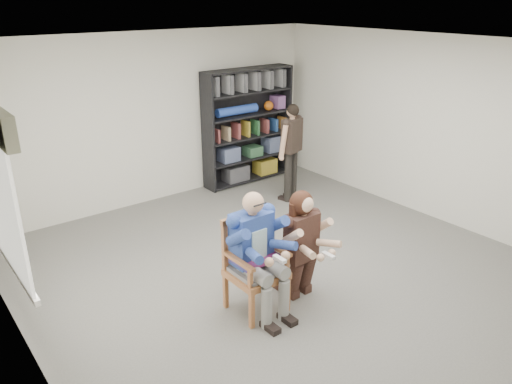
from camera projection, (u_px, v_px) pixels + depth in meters
room_shell at (302, 175)px, 5.69m from camera, size 6.00×7.00×2.80m
floor at (298, 281)px, 6.20m from camera, size 6.00×7.00×0.01m
armchair at (256, 267)px, 5.45m from camera, size 0.64×0.61×1.09m
seated_man at (256, 253)px, 5.39m from camera, size 0.62×0.85×1.42m
kneeling_woman at (303, 247)px, 5.66m from camera, size 0.55×0.88×1.30m
bookshelf at (248, 126)px, 9.19m from camera, size 1.80×0.38×2.10m
standing_man at (291, 153)px, 8.35m from camera, size 0.58×0.43×1.67m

